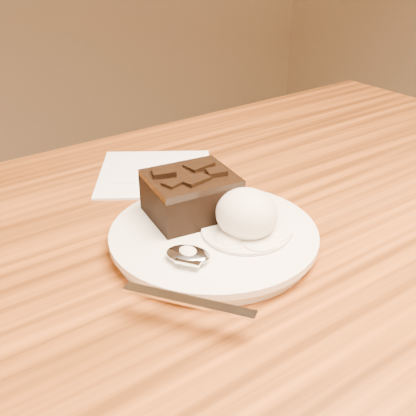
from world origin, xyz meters
TOP-DOWN VIEW (x-y plane):
  - plate at (-0.03, 0.05)m, footprint 0.22×0.22m
  - brownie at (-0.03, 0.09)m, footprint 0.10×0.09m
  - ice_cream_scoop at (-0.00, 0.03)m, footprint 0.06×0.07m
  - melt_puddle at (-0.00, 0.03)m, footprint 0.09×0.09m
  - spoon at (-0.08, 0.02)m, footprint 0.12×0.16m
  - napkin at (0.01, 0.24)m, footprint 0.21×0.21m
  - crumb_a at (0.01, 0.01)m, footprint 0.01×0.01m
  - crumb_b at (0.02, 0.06)m, footprint 0.01×0.01m
  - crumb_c at (-0.01, 0.06)m, footprint 0.01×0.00m
  - crumb_d at (-0.08, 0.01)m, footprint 0.01×0.01m

SIDE VIEW (x-z plane):
  - napkin at x=0.01m, z-range 0.75..0.76m
  - plate at x=-0.03m, z-range 0.75..0.77m
  - melt_puddle at x=0.00m, z-range 0.77..0.77m
  - crumb_b at x=0.02m, z-range 0.77..0.77m
  - crumb_a at x=0.01m, z-range 0.77..0.77m
  - crumb_c at x=-0.01m, z-range 0.77..0.77m
  - crumb_d at x=-0.08m, z-range 0.77..0.77m
  - spoon at x=-0.08m, z-range 0.77..0.78m
  - brownie at x=-0.03m, z-range 0.77..0.81m
  - ice_cream_scoop at x=0.00m, z-range 0.76..0.82m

